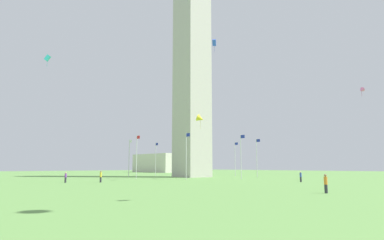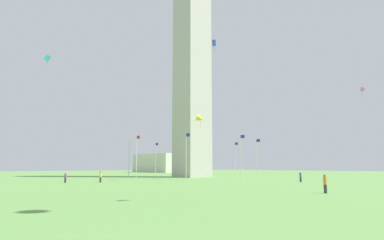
% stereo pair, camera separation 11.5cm
% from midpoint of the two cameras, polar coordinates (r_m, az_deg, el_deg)
% --- Properties ---
extents(ground_plane, '(260.00, 260.00, 0.00)m').
position_cam_midpoint_polar(ground_plane, '(77.32, 0.04, -9.83)').
color(ground_plane, '#609347').
extents(obelisk_monument, '(6.70, 6.70, 60.92)m').
position_cam_midpoint_polar(obelisk_monument, '(82.19, 0.04, 11.92)').
color(obelisk_monument, '#B7B2A8').
rests_on(obelisk_monument, ground).
extents(flagpole_n, '(1.12, 0.14, 8.80)m').
position_cam_midpoint_polar(flagpole_n, '(66.70, 8.51, -5.91)').
color(flagpole_n, silver).
rests_on(flagpole_n, ground).
extents(flagpole_ne, '(1.12, 0.14, 8.80)m').
position_cam_midpoint_polar(flagpole_ne, '(77.61, 11.18, -6.13)').
color(flagpole_ne, silver).
rests_on(flagpole_ne, ground).
extents(flagpole_e, '(1.12, 0.14, 8.80)m').
position_cam_midpoint_polar(flagpole_e, '(87.73, 7.51, -6.41)').
color(flagpole_e, silver).
rests_on(flagpole_e, ground).
extents(flagpole_se, '(1.12, 0.14, 8.80)m').
position_cam_midpoint_polar(flagpole_se, '(92.15, 0.76, -6.55)').
color(flagpole_se, silver).
rests_on(flagpole_se, ground).
extents(flagpole_s, '(1.12, 0.14, 8.80)m').
position_cam_midpoint_polar(flagpole_s, '(89.10, -6.24, -6.45)').
color(flagpole_s, silver).
rests_on(flagpole_s, ground).
extents(flagpole_sw, '(1.12, 0.14, 8.80)m').
position_cam_midpoint_polar(flagpole_sw, '(79.78, -10.74, -6.19)').
color(flagpole_sw, silver).
rests_on(flagpole_sw, ground).
extents(flagpole_w, '(1.12, 0.14, 8.80)m').
position_cam_midpoint_polar(flagpole_w, '(68.48, -9.48, -5.94)').
color(flagpole_w, silver).
rests_on(flagpole_w, ground).
extents(flagpole_nw, '(1.12, 0.14, 8.80)m').
position_cam_midpoint_polar(flagpole_nw, '(62.42, -0.95, -5.86)').
color(flagpole_nw, silver).
rests_on(flagpole_nw, ground).
extents(person_yellow_shirt, '(0.32, 0.32, 1.77)m').
position_cam_midpoint_polar(person_yellow_shirt, '(53.95, -15.44, -9.40)').
color(person_yellow_shirt, '#2D2D38').
rests_on(person_yellow_shirt, ground).
extents(person_blue_shirt, '(0.32, 0.32, 1.70)m').
position_cam_midpoint_polar(person_blue_shirt, '(55.87, 18.27, -9.27)').
color(person_blue_shirt, '#2D2D38').
rests_on(person_blue_shirt, ground).
extents(person_orange_shirt, '(0.32, 0.32, 1.76)m').
position_cam_midpoint_polar(person_orange_shirt, '(33.59, 22.08, -10.15)').
color(person_orange_shirt, '#2D2D38').
rests_on(person_orange_shirt, ground).
extents(person_purple_shirt, '(0.32, 0.32, 1.60)m').
position_cam_midpoint_polar(person_purple_shirt, '(54.64, -20.94, -9.24)').
color(person_purple_shirt, '#2D2D38').
rests_on(person_purple_shirt, ground).
extents(kite_cyan_box, '(1.07, 1.16, 2.14)m').
position_cam_midpoint_polar(kite_cyan_box, '(62.13, -23.64, 9.76)').
color(kite_cyan_box, '#33C6D1').
extents(kite_yellow_delta, '(2.36, 2.28, 3.04)m').
position_cam_midpoint_polar(kite_yellow_delta, '(68.22, 1.49, 0.24)').
color(kite_yellow_delta, yellow).
extents(kite_pink_delta, '(1.10, 1.27, 1.75)m').
position_cam_midpoint_polar(kite_pink_delta, '(68.45, 27.23, 4.62)').
color(kite_pink_delta, pink).
extents(kite_blue_box, '(1.19, 1.25, 2.39)m').
position_cam_midpoint_polar(kite_blue_box, '(61.79, 3.88, 13.17)').
color(kite_blue_box, blue).
extents(distant_building, '(24.66, 13.93, 7.61)m').
position_cam_midpoint_polar(distant_building, '(142.81, -5.20, -7.42)').
color(distant_building, beige).
rests_on(distant_building, ground).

